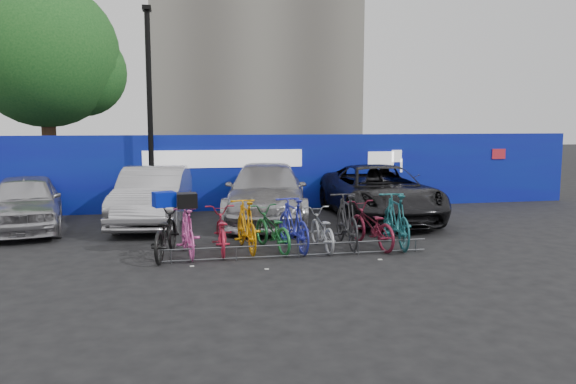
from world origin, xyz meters
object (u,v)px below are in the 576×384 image
object	(u,v)px
bike_rack	(299,250)
bike_7	(347,220)
bike_6	(321,229)
bike_5	(293,224)
car_3	(379,192)
bike_9	(396,220)
bike_3	(246,225)
tree	(52,58)
bike_2	(221,231)
bike_8	(371,225)
bike_1	(187,232)
car_2	(266,193)
car_0	(26,202)
car_1	(154,196)
bike_0	(165,232)
lamppost	(150,106)
bike_4	(272,229)

from	to	relation	value
bike_rack	bike_7	size ratio (longest dim) A/B	2.74
bike_6	bike_5	bearing A→B (deg)	-7.27
car_3	bike_9	bearing A→B (deg)	-101.06
bike_3	bike_5	bearing A→B (deg)	169.69
bike_5	bike_9	xyz separation A→B (m)	(2.35, -0.09, 0.03)
bike_3	bike_6	world-z (taller)	bike_3
tree	bike_2	distance (m)	12.09
bike_3	bike_9	size ratio (longest dim) A/B	0.93
bike_8	bike_9	bearing A→B (deg)	168.21
bike_1	bike_2	bearing A→B (deg)	-173.20
bike_8	bike_5	bearing A→B (deg)	-12.76
bike_8	car_2	bearing A→B (deg)	-75.84
tree	car_0	world-z (taller)	tree
bike_1	bike_5	world-z (taller)	bike_5
car_3	bike_5	bearing A→B (deg)	-130.13
car_1	bike_9	bearing A→B (deg)	-28.49
bike_5	bike_6	world-z (taller)	bike_5
car_3	bike_1	size ratio (longest dim) A/B	3.27
car_1	bike_1	distance (m)	4.02
bike_1	bike_3	distance (m)	1.29
bike_0	bike_9	distance (m)	5.10
bike_rack	car_0	size ratio (longest dim) A/B	1.30
bike_rack	bike_7	distance (m)	1.56
bike_rack	bike_8	xyz separation A→B (m)	(1.80, 0.63, 0.34)
lamppost	bike_2	xyz separation A→B (m)	(1.65, -5.23, -2.79)
tree	lamppost	size ratio (longest dim) A/B	1.28
car_2	bike_3	world-z (taller)	car_2
car_2	car_0	bearing A→B (deg)	-167.50
bike_5	bike_3	bearing A→B (deg)	-13.09
lamppost	car_2	size ratio (longest dim) A/B	1.11
bike_3	bike_2	bearing A→B (deg)	-1.44
car_2	bike_0	world-z (taller)	car_2
car_2	bike_4	xyz separation A→B (m)	(-0.47, -3.77, -0.32)
tree	bike_7	world-z (taller)	tree
bike_1	car_0	bearing A→B (deg)	-48.98
car_0	car_3	distance (m)	9.61
bike_2	bike_6	distance (m)	2.21
lamppost	bike_7	bearing A→B (deg)	-49.41
tree	car_0	bearing A→B (deg)	-86.00
bike_rack	bike_0	xyz separation A→B (m)	(-2.72, 0.60, 0.37)
car_1	bike_0	size ratio (longest dim) A/B	2.37
tree	bike_4	xyz separation A→B (m)	(6.33, -9.91, -4.59)
bike_5	bike_8	distance (m)	1.77
bike_6	car_0	bearing A→B (deg)	-29.14
bike_rack	bike_5	distance (m)	0.82
car_1	bike_7	size ratio (longest dim) A/B	2.34
bike_8	bike_9	xyz separation A→B (m)	(0.58, -0.02, 0.11)
tree	bike_3	size ratio (longest dim) A/B	4.11
car_0	bike_3	bearing A→B (deg)	-43.55
car_1	bike_5	xyz separation A→B (m)	(3.13, -3.81, -0.20)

